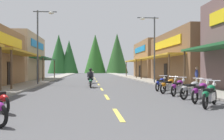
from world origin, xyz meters
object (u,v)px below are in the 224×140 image
(motorcycle_parked_right_6, at_px, (161,83))
(pedestrian_by_shop, at_px, (197,76))
(streetlamp_left, at_px, (41,37))
(motorcycle_parked_right_4, at_px, (178,87))
(motorcycle_parked_right_5, at_px, (169,85))
(rider_cruising_trailing, at_px, (91,77))
(motorcycle_parked_right_2, at_px, (201,91))
(streetlamp_right, at_px, (151,41))
(motorcycle_parked_right_1, at_px, (210,94))
(rider_cruising_lead, at_px, (90,79))
(motorcycle_parked_right_3, at_px, (192,89))

(motorcycle_parked_right_6, height_order, pedestrian_by_shop, pedestrian_by_shop)
(streetlamp_left, distance_m, motorcycle_parked_right_4, 14.18)
(motorcycle_parked_right_4, xyz_separation_m, motorcycle_parked_right_5, (-0.08, 1.43, 0.00))
(motorcycle_parked_right_4, xyz_separation_m, rider_cruising_trailing, (-4.84, 12.43, 0.17))
(streetlamp_left, relative_size, motorcycle_parked_right_2, 4.30)
(streetlamp_right, distance_m, motorcycle_parked_right_4, 11.57)
(motorcycle_parked_right_4, bearing_deg, motorcycle_parked_right_6, 42.61)
(motorcycle_parked_right_1, xyz_separation_m, motorcycle_parked_right_2, (0.29, 1.41, 0.00))
(motorcycle_parked_right_2, height_order, pedestrian_by_shop, pedestrian_by_shop)
(rider_cruising_lead, bearing_deg, pedestrian_by_shop, -108.70)
(motorcycle_parked_right_4, distance_m, motorcycle_parked_right_5, 1.43)
(streetlamp_left, relative_size, rider_cruising_lead, 3.22)
(motorcycle_parked_right_6, relative_size, pedestrian_by_shop, 1.07)
(motorcycle_parked_right_2, xyz_separation_m, pedestrian_by_shop, (2.85, 6.91, 0.49))
(rider_cruising_trailing, bearing_deg, motorcycle_parked_right_4, -154.83)
(rider_cruising_trailing, relative_size, pedestrian_by_shop, 1.27)
(motorcycle_parked_right_1, xyz_separation_m, pedestrian_by_shop, (3.14, 8.32, 0.49))
(motorcycle_parked_right_3, bearing_deg, rider_cruising_trailing, 75.70)
(motorcycle_parked_right_2, bearing_deg, streetlamp_left, 82.54)
(motorcycle_parked_right_3, xyz_separation_m, motorcycle_parked_right_5, (-0.23, 3.00, 0.00))
(motorcycle_parked_right_6, distance_m, rider_cruising_trailing, 10.36)
(streetlamp_left, relative_size, motorcycle_parked_right_6, 3.81)
(streetlamp_right, relative_size, motorcycle_parked_right_5, 4.06)
(motorcycle_parked_right_4, bearing_deg, motorcycle_parked_right_5, 44.25)
(rider_cruising_lead, distance_m, rider_cruising_trailing, 5.92)
(motorcycle_parked_right_1, relative_size, motorcycle_parked_right_2, 1.08)
(motorcycle_parked_right_2, distance_m, motorcycle_parked_right_6, 6.08)
(motorcycle_parked_right_5, xyz_separation_m, pedestrian_by_shop, (2.95, 2.63, 0.49))
(motorcycle_parked_right_3, bearing_deg, motorcycle_parked_right_2, -129.58)
(motorcycle_parked_right_4, bearing_deg, streetlamp_left, 85.14)
(motorcycle_parked_right_3, bearing_deg, motorcycle_parked_right_4, 61.63)
(streetlamp_right, relative_size, motorcycle_parked_right_1, 3.90)
(motorcycle_parked_right_1, relative_size, pedestrian_by_shop, 1.02)
(streetlamp_right, bearing_deg, streetlamp_left, -174.38)
(rider_cruising_trailing, height_order, pedestrian_by_shop, pedestrian_by_shop)
(rider_cruising_lead, xyz_separation_m, rider_cruising_trailing, (0.12, 5.92, 0.00))
(motorcycle_parked_right_5, distance_m, motorcycle_parked_right_6, 1.80)
(motorcycle_parked_right_2, relative_size, motorcycle_parked_right_3, 0.87)
(streetlamp_right, height_order, motorcycle_parked_right_3, streetlamp_right)
(streetlamp_right, height_order, motorcycle_parked_right_6, streetlamp_right)
(motorcycle_parked_right_1, height_order, motorcycle_parked_right_5, same)
(pedestrian_by_shop, bearing_deg, streetlamp_left, -10.77)
(motorcycle_parked_right_5, height_order, motorcycle_parked_right_6, same)
(motorcycle_parked_right_1, distance_m, rider_cruising_trailing, 17.30)
(motorcycle_parked_right_5, bearing_deg, pedestrian_by_shop, -0.49)
(motorcycle_parked_right_3, bearing_deg, motorcycle_parked_right_6, 58.86)
(streetlamp_right, xyz_separation_m, pedestrian_by_shop, (1.70, -6.79, -3.35))
(motorcycle_parked_right_2, distance_m, motorcycle_parked_right_3, 1.29)
(motorcycle_parked_right_6, height_order, rider_cruising_lead, rider_cruising_lead)
(motorcycle_parked_right_4, relative_size, pedestrian_by_shop, 0.99)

